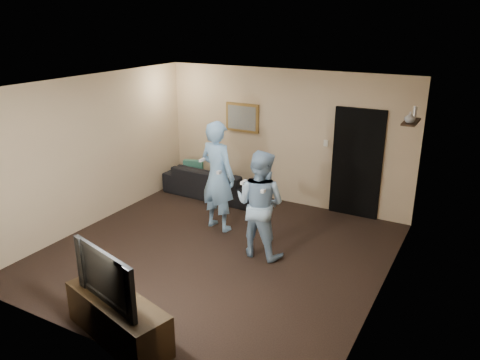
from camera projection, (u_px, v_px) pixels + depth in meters
The scene contains 19 objects.
ground at pixel (217, 252), 7.36m from camera, with size 5.00×5.00×0.00m, color black.
ceiling at pixel (214, 85), 6.50m from camera, with size 5.00×5.00×0.04m, color silver.
wall_back at pixel (284, 137), 8.99m from camera, with size 5.00×0.04×2.60m, color tan.
wall_front at pixel (90, 241), 4.86m from camera, with size 5.00×0.04×2.60m, color tan.
wall_left at pixel (92, 151), 8.07m from camera, with size 0.04×5.00×2.60m, color tan.
wall_right at pixel (388, 205), 5.79m from camera, with size 0.04×5.00×2.60m, color tan.
sofa at pixel (214, 182), 9.58m from camera, with size 2.05×0.80×0.60m, color black.
throw_pillow at pixel (193, 170), 9.75m from camera, with size 0.40×0.13×0.40m, color #1B5247.
painting_frame at pixel (242, 118), 9.28m from camera, with size 0.72×0.05×0.57m, color olive.
painting_canvas at pixel (242, 118), 9.26m from camera, with size 0.62×0.01×0.47m, color slate.
doorway at pixel (357, 164), 8.41m from camera, with size 0.90×0.06×2.00m, color black.
light_switch at pixel (326, 143), 8.59m from camera, with size 0.08×0.02×0.12m, color silver.
wall_shelf at pixel (411, 122), 7.10m from camera, with size 0.20×0.60×0.03m, color black.
shelf_vase at pixel (410, 117), 6.94m from camera, with size 0.16×0.16×0.16m, color #A09FA4.
shelf_figurine at pixel (415, 112), 7.28m from camera, with size 0.06×0.06×0.18m, color #B9BABE.
tv_console at pixel (118, 318), 5.33m from camera, with size 1.47×0.47×0.53m, color black.
television at pixel (113, 274), 5.14m from camera, with size 1.12×0.15×0.64m, color black.
wii_player_left at pixel (218, 176), 7.90m from camera, with size 0.77×0.58×1.90m.
wii_player_right at pixel (260, 204), 7.04m from camera, with size 0.85×0.68×1.67m.
Camera 1 is at (3.48, -5.58, 3.51)m, focal length 35.00 mm.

